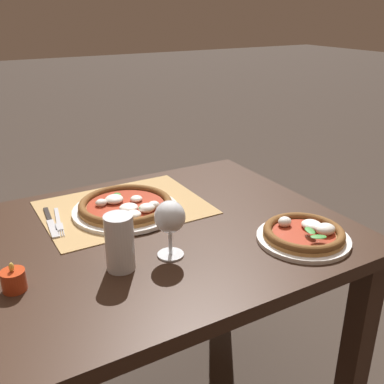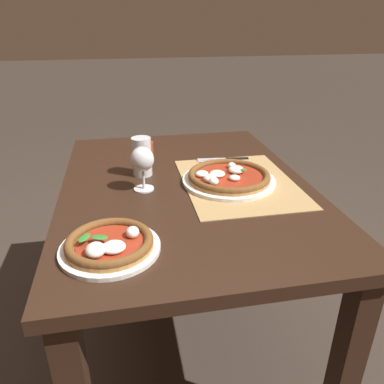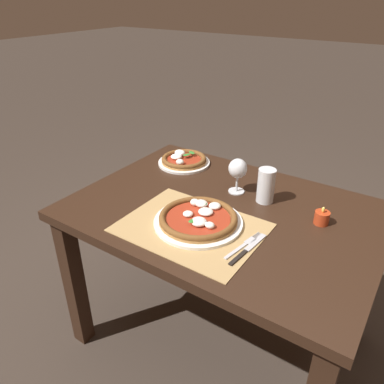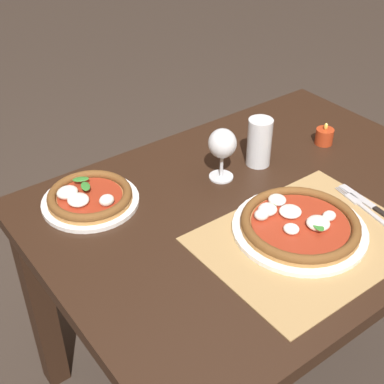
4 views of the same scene
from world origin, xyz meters
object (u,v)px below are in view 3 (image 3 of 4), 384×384
object	(u,v)px
votive_candle	(322,218)
fork	(244,245)
pizza_far	(184,160)
pizza_near	(199,219)
knife	(248,249)
wine_glass	(238,170)
pint_glass	(266,186)

from	to	relation	value
votive_candle	fork	bearing A→B (deg)	-121.00
pizza_far	pizza_near	bearing A→B (deg)	-49.05
pizza_near	knife	world-z (taller)	pizza_near
wine_glass	fork	distance (m)	0.41
pizza_near	fork	bearing A→B (deg)	-8.46
pint_glass	knife	size ratio (longest dim) A/B	0.67
wine_glass	knife	world-z (taller)	wine_glass
pizza_near	wine_glass	size ratio (longest dim) A/B	2.16
knife	votive_candle	size ratio (longest dim) A/B	2.99
wine_glass	knife	distance (m)	0.43
pint_glass	votive_candle	distance (m)	0.25
pizza_near	pint_glass	world-z (taller)	pint_glass
pizza_near	wine_glass	distance (m)	0.31
pizza_near	votive_candle	xyz separation A→B (m)	(0.38, 0.26, 0.00)
pint_glass	pizza_near	bearing A→B (deg)	-114.38
pizza_far	votive_candle	world-z (taller)	votive_candle
knife	pizza_near	bearing A→B (deg)	169.65
fork	knife	world-z (taller)	knife
wine_glass	knife	xyz separation A→B (m)	(0.23, -0.35, -0.10)
pint_glass	knife	xyz separation A→B (m)	(0.09, -0.34, -0.06)
pint_glass	fork	distance (m)	0.34
pizza_near	knife	bearing A→B (deg)	-10.35
pizza_far	pint_glass	xyz separation A→B (m)	(0.50, -0.12, 0.05)
wine_glass	pizza_near	bearing A→B (deg)	-89.86
pizza_far	votive_candle	distance (m)	0.76
wine_glass	votive_candle	distance (m)	0.39
fork	knife	size ratio (longest dim) A/B	0.93
knife	wine_glass	bearing A→B (deg)	123.51
knife	fork	bearing A→B (deg)	152.85
pint_glass	fork	world-z (taller)	pint_glass
pizza_far	fork	bearing A→B (deg)	-38.21
wine_glass	knife	size ratio (longest dim) A/B	0.72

